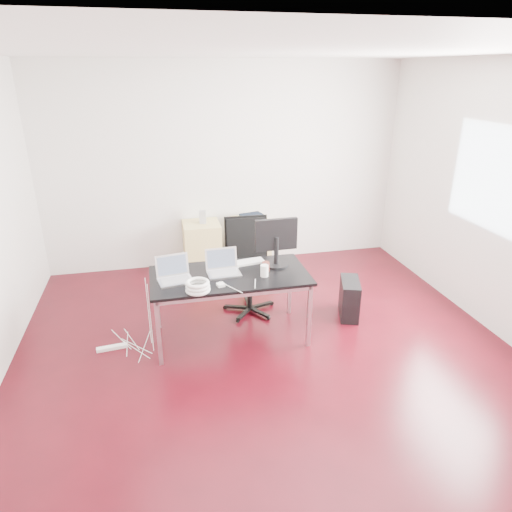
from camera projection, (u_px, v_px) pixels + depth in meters
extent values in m
plane|color=#35060D|center=(268.00, 354.00, 4.61)|extent=(5.00, 5.00, 0.00)
plane|color=silver|center=(272.00, 50.00, 3.54)|extent=(5.00, 5.00, 0.00)
plane|color=silver|center=(225.00, 167.00, 6.33)|extent=(5.00, 0.00, 5.00)
plane|color=silver|center=(424.00, 412.00, 1.82)|extent=(5.00, 0.00, 5.00)
plane|color=silver|center=(510.00, 205.00, 4.58)|extent=(0.00, 5.00, 5.00)
plane|color=white|center=(499.00, 181.00, 4.68)|extent=(0.00, 1.50, 1.50)
cube|color=black|center=(230.00, 276.00, 4.64)|extent=(1.60, 0.80, 0.03)
cube|color=silver|center=(159.00, 333.00, 4.32)|extent=(0.04, 0.04, 0.70)
cube|color=silver|center=(157.00, 299.00, 4.95)|extent=(0.04, 0.04, 0.70)
cube|color=silver|center=(309.00, 316.00, 4.62)|extent=(0.04, 0.04, 0.70)
cube|color=silver|center=(289.00, 286.00, 5.25)|extent=(0.04, 0.04, 0.70)
cylinder|color=black|center=(250.00, 293.00, 5.34)|extent=(0.06, 0.06, 0.47)
cube|color=black|center=(250.00, 273.00, 5.23)|extent=(0.50, 0.48, 0.06)
cube|color=black|center=(246.00, 241.00, 5.32)|extent=(0.46, 0.12, 0.55)
cube|color=tan|center=(202.00, 247.00, 6.40)|extent=(0.50, 0.50, 0.70)
cube|color=tan|center=(251.00, 243.00, 6.55)|extent=(0.50, 0.50, 0.70)
cube|color=black|center=(349.00, 298.00, 5.25)|extent=(0.33, 0.49, 0.44)
cylinder|color=black|center=(220.00, 259.00, 6.55)|extent=(0.28, 0.28, 0.28)
cube|color=white|center=(112.00, 348.00, 4.68)|extent=(0.30, 0.09, 0.04)
cube|color=silver|center=(176.00, 281.00, 4.48)|extent=(0.36, 0.28, 0.01)
cube|color=silver|center=(172.00, 266.00, 4.53)|extent=(0.33, 0.10, 0.22)
cube|color=#475166|center=(172.00, 266.00, 4.53)|extent=(0.29, 0.09, 0.18)
cube|color=silver|center=(224.00, 273.00, 4.64)|extent=(0.34, 0.25, 0.01)
cube|color=silver|center=(221.00, 259.00, 4.70)|extent=(0.33, 0.06, 0.22)
cube|color=#475166|center=(221.00, 259.00, 4.69)|extent=(0.29, 0.05, 0.18)
cylinder|color=black|center=(276.00, 264.00, 4.86)|extent=(0.26, 0.26, 0.02)
cylinder|color=black|center=(276.00, 250.00, 4.80)|extent=(0.05, 0.05, 0.30)
cube|color=black|center=(276.00, 235.00, 4.74)|extent=(0.45, 0.06, 0.34)
cube|color=#475166|center=(275.00, 234.00, 4.77)|extent=(0.40, 0.02, 0.29)
cube|color=white|center=(244.00, 263.00, 4.89)|extent=(0.46, 0.20, 0.02)
cylinder|color=white|center=(264.00, 271.00, 4.58)|extent=(0.10, 0.10, 0.12)
cylinder|color=maroon|center=(266.00, 267.00, 4.70)|extent=(0.09, 0.09, 0.10)
torus|color=white|center=(198.00, 290.00, 4.28)|extent=(0.24, 0.24, 0.04)
torus|color=white|center=(198.00, 286.00, 4.26)|extent=(0.23, 0.23, 0.04)
torus|color=white|center=(198.00, 283.00, 4.25)|extent=(0.22, 0.22, 0.04)
cube|color=white|center=(221.00, 285.00, 4.38)|extent=(0.09, 0.09, 0.03)
cube|color=#9E9E9E|center=(203.00, 217.00, 6.24)|extent=(0.10, 0.10, 0.18)
cube|color=black|center=(252.00, 218.00, 6.36)|extent=(0.35, 0.30, 0.09)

